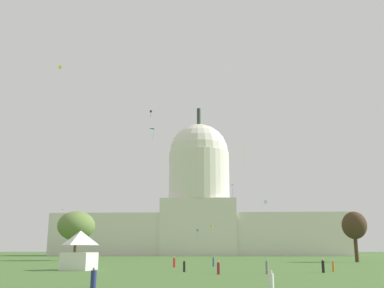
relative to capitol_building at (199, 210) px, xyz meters
name	(u,v)px	position (x,y,z in m)	size (l,w,h in m)	color
capitol_building	(199,210)	(0.00, 0.00, 0.00)	(130.39, 28.02, 68.84)	silver
event_tent	(80,250)	(-12.45, -138.09, -17.30)	(5.01, 5.26, 5.74)	white
tree_west_near	(76,226)	(-29.68, -85.67, -11.20)	(12.60, 13.08, 12.93)	#42301E
tree_east_mid	(354,226)	(40.70, -95.89, -11.84)	(7.75, 7.94, 11.72)	#42301E
person_maroon_mid_left	(219,268)	(8.19, -148.37, -19.44)	(0.48, 0.48, 1.66)	maroon
person_denim_aisle_center	(214,262)	(7.37, -123.43, -19.43)	(0.45, 0.45, 1.67)	#3D5684
person_orange_front_right	(333,266)	(24.09, -140.53, -19.50)	(0.41, 0.41, 1.49)	orange
person_black_back_left	(323,266)	(22.02, -143.58, -19.38)	(0.52, 0.52, 1.78)	black
person_grey_edge_west	(267,267)	(14.26, -147.13, -19.38)	(0.35, 0.35, 1.76)	gray
person_white_back_center	(271,282)	(12.03, -170.76, -19.51)	(0.52, 0.52, 1.53)	silver
person_navy_near_tent	(93,279)	(-1.96, -168.43, -19.47)	(0.61, 0.61, 1.64)	navy
person_red_deep_crowd	(174,263)	(0.80, -127.73, -19.42)	(0.60, 0.60, 1.73)	red
person_black_near_tree_east	(184,266)	(3.54, -142.66, -19.45)	(0.44, 0.44, 1.60)	black
kite_black_high	(151,111)	(-16.97, -41.22, 34.61)	(0.92, 0.91, 2.67)	black
kite_lime_low	(212,226)	(6.26, -54.06, -9.84)	(0.86, 0.82, 0.84)	#8CD133
kite_white_low	(265,202)	(22.98, -67.38, -3.18)	(0.98, 0.20, 1.11)	white
kite_gold_mid	(243,151)	(14.74, -96.38, 6.66)	(1.31, 1.70, 3.54)	gold
kite_pink_low	(61,211)	(-34.58, -84.63, -7.19)	(1.01, 1.43, 1.91)	pink
kite_yellow_high	(60,67)	(-25.83, -116.05, 21.55)	(0.74, 0.52, 0.77)	yellow
kite_turquoise_high	(153,130)	(-9.98, -81.74, 16.30)	(1.68, 1.60, 3.41)	teal
kite_violet_mid	(231,188)	(12.25, -74.79, 0.21)	(1.17, 1.15, 3.05)	purple
kite_blue_low	(197,231)	(0.55, -30.63, -10.41)	(0.80, 0.76, 4.00)	blue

